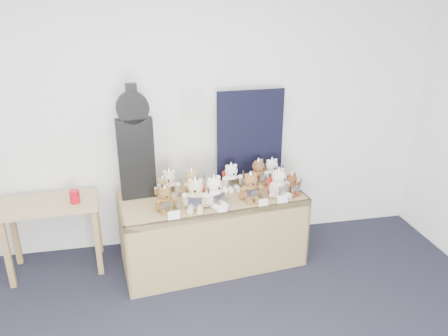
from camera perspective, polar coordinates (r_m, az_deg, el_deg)
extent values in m
plane|color=white|center=(4.19, -12.30, 6.56)|extent=(6.00, 0.00, 6.00)
cube|color=silver|center=(4.19, -4.20, 8.36)|extent=(0.21, 0.00, 0.30)
cube|color=#957E4C|center=(4.02, -1.58, -4.06)|extent=(1.74, 0.89, 0.06)
cube|color=#957E4C|center=(3.89, -0.09, -10.36)|extent=(1.66, 0.22, 0.70)
cube|color=#957E4C|center=(4.04, -12.98, -9.60)|extent=(0.10, 0.69, 0.70)
cube|color=#957E4C|center=(4.44, 8.79, -6.27)|extent=(0.10, 0.69, 0.70)
cube|color=#9F8056|center=(4.20, -21.80, -4.41)|extent=(0.86, 0.52, 0.04)
cube|color=olive|center=(4.26, -26.43, -10.13)|extent=(0.05, 0.05, 0.65)
cube|color=olive|center=(4.59, -25.66, -7.68)|extent=(0.05, 0.05, 0.65)
cube|color=olive|center=(4.16, -16.17, -9.35)|extent=(0.05, 0.05, 0.65)
cube|color=olive|center=(4.49, -16.21, -6.89)|extent=(0.05, 0.05, 0.65)
cube|color=black|center=(3.92, -11.36, 1.18)|extent=(0.32, 0.12, 0.74)
cylinder|color=black|center=(3.78, -11.87, 7.72)|extent=(0.28, 0.12, 0.28)
cube|color=black|center=(3.76, -12.00, 9.36)|extent=(0.10, 0.09, 0.18)
cube|color=black|center=(4.26, 3.45, 4.31)|extent=(0.67, 0.06, 0.89)
cylinder|color=#B50C19|center=(4.08, -18.92, -3.57)|extent=(0.09, 0.09, 0.12)
ellipsoid|color=brown|center=(3.75, -7.63, -4.65)|extent=(0.17, 0.15, 0.15)
sphere|color=brown|center=(3.70, -7.71, -3.27)|extent=(0.11, 0.11, 0.11)
cylinder|color=brown|center=(3.67, -7.54, -3.67)|extent=(0.05, 0.03, 0.05)
sphere|color=black|center=(3.65, -7.48, -3.78)|extent=(0.02, 0.02, 0.02)
sphere|color=brown|center=(3.68, -8.28, -2.74)|extent=(0.04, 0.04, 0.04)
sphere|color=brown|center=(3.69, -7.20, -2.59)|extent=(0.04, 0.04, 0.04)
cylinder|color=brown|center=(3.72, -8.64, -4.82)|extent=(0.05, 0.09, 0.11)
cylinder|color=brown|center=(3.74, -6.51, -4.51)|extent=(0.05, 0.09, 0.11)
cylinder|color=brown|center=(3.72, -7.92, -5.65)|extent=(0.06, 0.10, 0.04)
cylinder|color=brown|center=(3.73, -6.91, -5.50)|extent=(0.06, 0.10, 0.04)
cube|color=silver|center=(3.69, -7.43, -4.98)|extent=(0.10, 0.03, 0.08)
cone|color=silver|center=(3.69, -7.74, -2.61)|extent=(0.09, 0.09, 0.07)
cube|color=silver|center=(3.73, -6.15, -4.23)|extent=(0.02, 0.04, 0.16)
cube|color=silver|center=(3.75, -6.11, -5.05)|extent=(0.05, 0.01, 0.01)
ellipsoid|color=beige|center=(3.76, -3.72, -4.14)|extent=(0.21, 0.19, 0.18)
sphere|color=beige|center=(3.71, -3.76, -2.43)|extent=(0.13, 0.13, 0.13)
cylinder|color=beige|center=(3.66, -3.81, -2.94)|extent=(0.06, 0.04, 0.06)
sphere|color=black|center=(3.64, -3.83, -3.08)|extent=(0.02, 0.02, 0.02)
sphere|color=beige|center=(3.69, -4.46, -1.69)|extent=(0.04, 0.04, 0.04)
sphere|color=beige|center=(3.69, -3.10, -1.69)|extent=(0.04, 0.04, 0.04)
cylinder|color=beige|center=(3.74, -5.08, -4.16)|extent=(0.07, 0.11, 0.14)
cylinder|color=beige|center=(3.73, -2.40, -4.17)|extent=(0.07, 0.11, 0.14)
cylinder|color=beige|center=(3.73, -4.39, -5.29)|extent=(0.08, 0.13, 0.06)
cylinder|color=beige|center=(3.73, -3.12, -5.30)|extent=(0.08, 0.13, 0.06)
cube|color=silver|center=(3.70, -3.78, -4.56)|extent=(0.12, 0.04, 0.10)
cone|color=silver|center=(3.69, -3.79, -1.62)|extent=(0.11, 0.11, 0.09)
cube|color=silver|center=(3.71, -1.99, -3.88)|extent=(0.02, 0.05, 0.19)
cube|color=silver|center=(3.74, -1.98, -4.89)|extent=(0.06, 0.02, 0.01)
cube|color=#A02412|center=(3.82, -3.66, -3.50)|extent=(0.15, 0.06, 0.17)
ellipsoid|color=white|center=(3.80, -1.30, -3.81)|extent=(0.23, 0.22, 0.18)
sphere|color=white|center=(3.75, -1.32, -2.14)|extent=(0.13, 0.13, 0.13)
cylinder|color=white|center=(3.71, -0.80, -2.56)|extent=(0.06, 0.05, 0.06)
sphere|color=black|center=(3.70, -0.62, -2.66)|extent=(0.02, 0.02, 0.02)
sphere|color=white|center=(3.71, -1.87, -1.57)|extent=(0.04, 0.04, 0.04)
sphere|color=white|center=(3.75, -0.79, -1.25)|extent=(0.04, 0.04, 0.04)
cylinder|color=white|center=(3.74, -2.17, -4.15)|extent=(0.09, 0.11, 0.14)
cylinder|color=white|center=(3.83, -0.06, -3.47)|extent=(0.09, 0.11, 0.14)
cylinder|color=white|center=(3.76, -1.23, -5.02)|extent=(0.10, 0.13, 0.05)
cylinder|color=white|center=(3.80, -0.23, -4.68)|extent=(0.10, 0.13, 0.05)
cube|color=silver|center=(3.75, -0.66, -4.12)|extent=(0.11, 0.07, 0.10)
cone|color=silver|center=(3.73, -1.33, -1.34)|extent=(0.11, 0.11, 0.09)
cube|color=silver|center=(3.82, 0.39, -3.06)|extent=(0.03, 0.05, 0.19)
cube|color=silver|center=(3.85, 0.39, -4.04)|extent=(0.05, 0.03, 0.01)
ellipsoid|color=brown|center=(3.92, 3.47, -3.10)|extent=(0.18, 0.15, 0.17)
sphere|color=brown|center=(3.88, 3.50, -1.59)|extent=(0.12, 0.12, 0.12)
cylinder|color=brown|center=(3.83, 3.75, -2.02)|extent=(0.05, 0.03, 0.05)
sphere|color=black|center=(3.82, 3.84, -2.13)|extent=(0.02, 0.02, 0.02)
sphere|color=brown|center=(3.85, 2.95, -0.99)|extent=(0.04, 0.04, 0.04)
sphere|color=brown|center=(3.87, 4.08, -0.87)|extent=(0.04, 0.04, 0.04)
cylinder|color=brown|center=(3.88, 2.44, -3.25)|extent=(0.05, 0.10, 0.13)
cylinder|color=brown|center=(3.93, 4.68, -2.98)|extent=(0.05, 0.10, 0.13)
cylinder|color=brown|center=(3.88, 3.19, -4.16)|extent=(0.06, 0.11, 0.05)
cylinder|color=brown|center=(3.90, 4.25, -4.03)|extent=(0.06, 0.11, 0.05)
cube|color=silver|center=(3.86, 3.77, -3.44)|extent=(0.11, 0.03, 0.09)
cone|color=silver|center=(3.86, 3.52, -0.87)|extent=(0.11, 0.11, 0.08)
cube|color=silver|center=(3.91, 5.10, -2.68)|extent=(0.02, 0.04, 0.18)
cube|color=silver|center=(3.94, 5.07, -3.57)|extent=(0.05, 0.01, 0.01)
ellipsoid|color=silver|center=(4.00, 7.07, -2.65)|extent=(0.23, 0.22, 0.18)
sphere|color=silver|center=(3.96, 7.15, -1.10)|extent=(0.13, 0.13, 0.13)
cylinder|color=silver|center=(3.93, 7.75, -1.46)|extent=(0.06, 0.05, 0.05)
sphere|color=black|center=(3.91, 7.96, -1.54)|extent=(0.02, 0.02, 0.02)
sphere|color=silver|center=(3.91, 6.78, -0.57)|extent=(0.04, 0.04, 0.04)
sphere|color=silver|center=(3.97, 7.59, -0.26)|extent=(0.04, 0.04, 0.04)
cylinder|color=silver|center=(3.93, 6.51, -2.98)|extent=(0.09, 0.11, 0.13)
cylinder|color=silver|center=(4.04, 8.10, -2.30)|extent=(0.09, 0.11, 0.13)
cylinder|color=silver|center=(3.96, 7.33, -3.75)|extent=(0.10, 0.13, 0.05)
cylinder|color=silver|center=(4.02, 8.08, -3.42)|extent=(0.10, 0.13, 0.05)
cube|color=silver|center=(3.96, 7.82, -2.90)|extent=(0.11, 0.08, 0.10)
cone|color=silver|center=(3.93, 7.19, -0.36)|extent=(0.11, 0.11, 0.08)
cube|color=silver|center=(4.05, 8.51, -1.91)|extent=(0.03, 0.04, 0.19)
cube|color=silver|center=(4.07, 8.45, -2.82)|extent=(0.05, 0.03, 0.01)
cube|color=#A02412|center=(4.04, 6.38, -2.20)|extent=(0.14, 0.10, 0.16)
ellipsoid|color=brown|center=(4.07, 8.72, -2.60)|extent=(0.16, 0.15, 0.14)
sphere|color=brown|center=(4.03, 8.79, -1.43)|extent=(0.10, 0.10, 0.10)
cylinder|color=brown|center=(4.00, 9.16, -1.73)|extent=(0.05, 0.03, 0.04)
sphere|color=black|center=(3.99, 9.29, -1.81)|extent=(0.02, 0.02, 0.02)
sphere|color=brown|center=(4.00, 8.46, -1.01)|extent=(0.03, 0.03, 0.03)
sphere|color=brown|center=(4.04, 9.19, -0.83)|extent=(0.03, 0.03, 0.03)
cylinder|color=brown|center=(4.02, 8.15, -2.79)|extent=(0.06, 0.08, 0.10)
cylinder|color=brown|center=(4.09, 9.58, -2.41)|extent=(0.06, 0.08, 0.10)
cylinder|color=brown|center=(4.03, 8.76, -3.43)|extent=(0.07, 0.10, 0.04)
cylinder|color=brown|center=(4.07, 9.44, -3.24)|extent=(0.07, 0.10, 0.04)
cube|color=silver|center=(4.03, 9.18, -2.82)|extent=(0.09, 0.04, 0.07)
cone|color=silver|center=(4.02, 8.83, -0.87)|extent=(0.08, 0.08, 0.06)
cube|color=silver|center=(4.09, 9.91, -2.14)|extent=(0.02, 0.04, 0.14)
cube|color=silver|center=(4.11, 9.87, -2.83)|extent=(0.04, 0.02, 0.01)
ellipsoid|color=beige|center=(4.01, -7.10, -2.65)|extent=(0.19, 0.17, 0.17)
sphere|color=beige|center=(3.97, -7.17, -1.16)|extent=(0.12, 0.12, 0.12)
cylinder|color=beige|center=(3.92, -7.23, -1.59)|extent=(0.06, 0.04, 0.05)
sphere|color=black|center=(3.91, -7.25, -1.69)|extent=(0.02, 0.02, 0.02)
sphere|color=beige|center=(3.95, -7.79, -0.52)|extent=(0.04, 0.04, 0.04)
sphere|color=beige|center=(3.95, -6.62, -0.51)|extent=(0.04, 0.04, 0.04)
cylinder|color=beige|center=(4.00, -8.27, -2.67)|extent=(0.06, 0.10, 0.13)
cylinder|color=beige|center=(3.98, -5.98, -2.65)|extent=(0.06, 0.10, 0.13)
cylinder|color=beige|center=(3.98, -7.68, -3.63)|extent=(0.07, 0.12, 0.05)
cylinder|color=beige|center=(3.98, -6.59, -3.62)|extent=(0.07, 0.12, 0.05)
cube|color=silver|center=(3.95, -7.17, -2.99)|extent=(0.11, 0.04, 0.09)
cone|color=silver|center=(3.95, -7.21, -0.46)|extent=(0.11, 0.11, 0.08)
cube|color=silver|center=(3.96, -5.64, -2.39)|extent=(0.02, 0.04, 0.18)
cube|color=silver|center=(3.99, -5.60, -3.27)|extent=(0.05, 0.01, 0.01)
ellipsoid|color=tan|center=(4.02, -4.19, -2.49)|extent=(0.21, 0.19, 0.17)
sphere|color=tan|center=(3.98, -4.24, -1.03)|extent=(0.12, 0.12, 0.12)
cylinder|color=tan|center=(3.94, -3.87, -1.40)|extent=(0.06, 0.04, 0.05)
sphere|color=black|center=(3.92, -3.74, -1.49)|extent=(0.02, 0.02, 0.02)
sphere|color=tan|center=(3.94, -4.77, -0.51)|extent=(0.04, 0.04, 0.04)
sphere|color=tan|center=(3.97, -3.75, -0.28)|extent=(0.04, 0.04, 0.04)
cylinder|color=tan|center=(3.97, -5.06, -2.74)|extent=(0.08, 0.10, 0.13)
cylinder|color=tan|center=(4.03, -3.07, -2.24)|extent=(0.08, 0.10, 0.13)
cylinder|color=tan|center=(3.98, -4.25, -3.53)|extent=(0.09, 0.12, 0.05)
cylinder|color=tan|center=(4.01, -3.30, -3.29)|extent=(0.09, 0.12, 0.05)
cube|color=silver|center=(3.97, -3.75, -2.77)|extent=(0.11, 0.06, 0.09)
cone|color=silver|center=(3.96, -4.26, -0.33)|extent=(0.10, 0.10, 0.08)
cube|color=silver|center=(4.02, -2.68, -1.90)|extent=(0.03, 0.04, 0.18)
cube|color=silver|center=(4.05, -2.66, -2.77)|extent=(0.05, 0.02, 0.01)
ellipsoid|color=white|center=(4.13, 0.94, -1.76)|extent=(0.18, 0.16, 0.16)
sphere|color=white|center=(4.09, 0.95, -0.36)|extent=(0.12, 0.12, 0.12)
cylinder|color=white|center=(4.05, 1.20, -0.74)|extent=(0.05, 0.03, 0.05)
sphere|color=black|center=(4.03, 1.29, -0.83)|extent=(0.02, 0.02, 0.02)
sphere|color=white|center=(4.06, 0.44, 0.18)|extent=(0.04, 0.04, 0.04)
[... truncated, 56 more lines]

